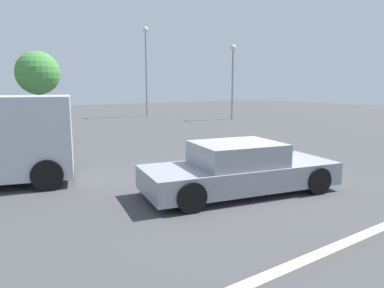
{
  "coord_description": "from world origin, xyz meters",
  "views": [
    {
      "loc": [
        -6.01,
        -6.36,
        2.52
      ],
      "look_at": [
        -0.36,
        1.78,
        0.9
      ],
      "focal_mm": 33.53,
      "sensor_mm": 36.0,
      "label": 1
    }
  ],
  "objects_px": {
    "dog": "(236,157)",
    "light_post_near": "(233,68)",
    "sedan_foreground": "(239,170)",
    "light_post_mid": "(146,57)"
  },
  "relations": [
    {
      "from": "sedan_foreground",
      "to": "dog",
      "type": "distance_m",
      "value": 2.9
    },
    {
      "from": "sedan_foreground",
      "to": "light_post_near",
      "type": "relative_size",
      "value": 0.89
    },
    {
      "from": "dog",
      "to": "light_post_near",
      "type": "relative_size",
      "value": 0.1
    },
    {
      "from": "sedan_foreground",
      "to": "light_post_near",
      "type": "distance_m",
      "value": 19.17
    },
    {
      "from": "dog",
      "to": "light_post_mid",
      "type": "height_order",
      "value": "light_post_mid"
    },
    {
      "from": "light_post_near",
      "to": "light_post_mid",
      "type": "height_order",
      "value": "light_post_mid"
    },
    {
      "from": "dog",
      "to": "light_post_mid",
      "type": "xyz_separation_m",
      "value": [
        6.37,
        18.13,
        4.5
      ]
    },
    {
      "from": "light_post_near",
      "to": "light_post_mid",
      "type": "relative_size",
      "value": 0.77
    },
    {
      "from": "sedan_foreground",
      "to": "light_post_mid",
      "type": "height_order",
      "value": "light_post_mid"
    },
    {
      "from": "light_post_near",
      "to": "sedan_foreground",
      "type": "bearing_deg",
      "value": -130.54
    }
  ]
}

